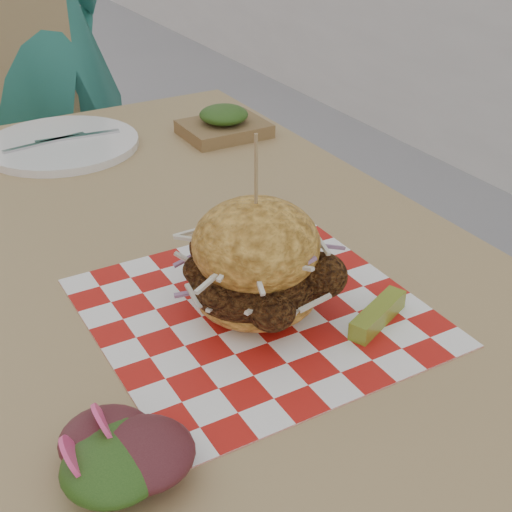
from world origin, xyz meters
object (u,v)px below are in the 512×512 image
(patio_table, at_px, (160,300))
(patio_chair, at_px, (9,156))
(sandwich, at_px, (256,266))
(diner, at_px, (23,12))

(patio_table, distance_m, patio_chair, 0.95)
(patio_table, height_order, sandwich, sandwich)
(patio_chair, bearing_deg, sandwich, -91.69)
(diner, bearing_deg, sandwich, 63.06)
(diner, bearing_deg, patio_table, 60.29)
(patio_table, relative_size, patio_chair, 1.26)
(sandwich, bearing_deg, diner, 86.47)
(patio_table, relative_size, sandwich, 5.57)
(diner, bearing_deg, patio_chair, 34.72)
(patio_chair, distance_m, sandwich, 1.17)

